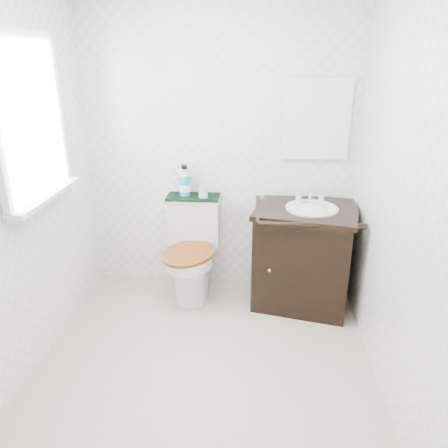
# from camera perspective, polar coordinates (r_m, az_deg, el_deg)

# --- Properties ---
(floor) EXTENTS (2.40, 2.40, 0.00)m
(floor) POSITION_cam_1_polar(r_m,az_deg,el_deg) (3.03, -2.52, -18.18)
(floor) COLOR #B5A992
(floor) RESTS_ON ground
(wall_back) EXTENTS (2.40, 0.00, 2.40)m
(wall_back) POSITION_cam_1_polar(r_m,az_deg,el_deg) (3.60, -0.50, 9.73)
(wall_back) COLOR silver
(wall_back) RESTS_ON ground
(wall_front) EXTENTS (2.40, 0.00, 2.40)m
(wall_front) POSITION_cam_1_polar(r_m,az_deg,el_deg) (1.37, -9.56, -11.07)
(wall_front) COLOR silver
(wall_front) RESTS_ON ground
(wall_left) EXTENTS (0.00, 2.40, 2.40)m
(wall_left) POSITION_cam_1_polar(r_m,az_deg,el_deg) (2.81, -25.92, 4.20)
(wall_left) COLOR silver
(wall_left) RESTS_ON ground
(wall_right) EXTENTS (0.00, 2.40, 2.40)m
(wall_right) POSITION_cam_1_polar(r_m,az_deg,el_deg) (2.55, 22.40, 3.18)
(wall_right) COLOR silver
(wall_right) RESTS_ON ground
(window) EXTENTS (0.02, 0.70, 0.90)m
(window) POSITION_cam_1_polar(r_m,az_deg,el_deg) (2.94, -24.13, 12.21)
(window) COLOR white
(window) RESTS_ON wall_left
(mirror) EXTENTS (0.50, 0.02, 0.60)m
(mirror) POSITION_cam_1_polar(r_m,az_deg,el_deg) (3.55, 11.95, 13.21)
(mirror) COLOR silver
(mirror) RESTS_ON wall_back
(toilet) EXTENTS (0.49, 0.68, 0.81)m
(toilet) POSITION_cam_1_polar(r_m,az_deg,el_deg) (3.67, -4.16, -3.97)
(toilet) COLOR silver
(toilet) RESTS_ON floor
(vanity) EXTENTS (0.88, 0.80, 0.92)m
(vanity) POSITION_cam_1_polar(r_m,az_deg,el_deg) (3.57, 10.44, -3.74)
(vanity) COLOR black
(vanity) RESTS_ON floor
(trash_bin) EXTENTS (0.23, 0.20, 0.30)m
(trash_bin) POSITION_cam_1_polar(r_m,az_deg,el_deg) (3.66, 6.21, -7.70)
(trash_bin) COLOR silver
(trash_bin) RESTS_ON floor
(towel) EXTENTS (0.43, 0.22, 0.02)m
(towel) POSITION_cam_1_polar(r_m,az_deg,el_deg) (3.62, -4.06, 3.56)
(towel) COLOR black
(towel) RESTS_ON toilet
(mouthwash_bottle) EXTENTS (0.09, 0.09, 0.26)m
(mouthwash_bottle) POSITION_cam_1_polar(r_m,az_deg,el_deg) (3.61, -5.16, 5.56)
(mouthwash_bottle) COLOR #1A87DD
(mouthwash_bottle) RESTS_ON towel
(cup) EXTENTS (0.08, 0.08, 0.10)m
(cup) POSITION_cam_1_polar(r_m,az_deg,el_deg) (3.56, -2.72, 4.29)
(cup) COLOR #7FB1D0
(cup) RESTS_ON towel
(soap_bar) EXTENTS (0.08, 0.05, 0.02)m
(soap_bar) POSITION_cam_1_polar(r_m,az_deg,el_deg) (3.51, 10.44, 2.82)
(soap_bar) COLOR #197579
(soap_bar) RESTS_ON vanity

